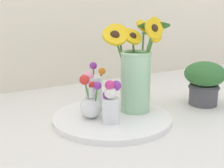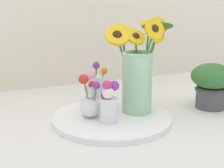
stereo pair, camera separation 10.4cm
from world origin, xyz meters
TOP-DOWN VIEW (x-y plane):
  - ground_plane at (0.00, 0.00)m, footprint 6.00×6.00m
  - serving_tray at (-0.02, 0.07)m, footprint 0.41×0.41m
  - mason_jar_sunflowers at (0.08, 0.08)m, footprint 0.23×0.20m
  - vase_small_center at (-0.05, 0.01)m, footprint 0.06×0.06m
  - vase_bulb_right at (-0.09, 0.08)m, footprint 0.08×0.08m
  - vase_small_back at (-0.05, 0.15)m, footprint 0.09×0.08m
  - potted_plant at (0.38, 0.04)m, footprint 0.16×0.16m

SIDE VIEW (x-z plane):
  - ground_plane at x=0.00m, z-range 0.00..0.00m
  - serving_tray at x=-0.02m, z-range 0.00..0.02m
  - vase_bulb_right at x=-0.09m, z-range 0.00..0.15m
  - vase_small_center at x=-0.05m, z-range 0.01..0.16m
  - vase_small_back at x=-0.05m, z-range 0.01..0.18m
  - potted_plant at x=0.38m, z-range 0.01..0.19m
  - mason_jar_sunflowers at x=0.08m, z-range 0.00..0.33m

